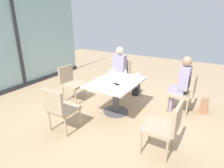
% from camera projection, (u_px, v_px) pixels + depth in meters
% --- Properties ---
extents(ground_plane, '(12.00, 12.00, 0.00)m').
position_uv_depth(ground_plane, '(116.00, 112.00, 4.22)').
color(ground_plane, tan).
extents(window_wall_backdrop, '(4.64, 0.10, 2.70)m').
position_uv_depth(window_wall_backdrop, '(18.00, 46.00, 5.32)').
color(window_wall_backdrop, '#96B7BC').
rests_on(window_wall_backdrop, ground_plane).
extents(dining_table_main, '(1.25, 0.92, 0.73)m').
position_uv_depth(dining_table_main, '(116.00, 89.00, 4.03)').
color(dining_table_main, silver).
rests_on(dining_table_main, ground_plane).
extents(chair_far_right, '(0.50, 0.46, 0.87)m').
position_uv_depth(chair_far_right, '(120.00, 74.00, 5.21)').
color(chair_far_right, tan).
rests_on(chair_far_right, ground_plane).
extents(chair_front_right, '(0.46, 0.50, 0.87)m').
position_uv_depth(chair_front_right, '(185.00, 91.00, 4.05)').
color(chair_front_right, tan).
rests_on(chair_front_right, ground_plane).
extents(chair_near_window, '(0.46, 0.51, 0.87)m').
position_uv_depth(chair_near_window, '(71.00, 81.00, 4.66)').
color(chair_near_window, tan).
rests_on(chair_near_window, ground_plane).
extents(chair_front_left, '(0.46, 0.50, 0.87)m').
position_uv_depth(chair_front_left, '(166.00, 125.00, 2.81)').
color(chair_front_left, tan).
rests_on(chair_front_left, ground_plane).
extents(chair_far_left, '(0.50, 0.46, 0.87)m').
position_uv_depth(chair_far_left, '(60.00, 107.00, 3.36)').
color(chair_far_left, tan).
rests_on(chair_far_left, ground_plane).
extents(person_far_right, '(0.39, 0.34, 1.26)m').
position_uv_depth(person_far_right, '(118.00, 68.00, 5.05)').
color(person_far_right, '#9E93B7').
rests_on(person_far_right, ground_plane).
extents(person_front_right, '(0.34, 0.39, 1.26)m').
position_uv_depth(person_front_right, '(181.00, 82.00, 4.03)').
color(person_front_right, '#9E93B7').
rests_on(person_front_right, ground_plane).
extents(wine_glass_0, '(0.07, 0.07, 0.18)m').
position_uv_depth(wine_glass_0, '(114.00, 69.00, 4.41)').
color(wine_glass_0, silver).
rests_on(wine_glass_0, dining_table_main).
extents(wine_glass_1, '(0.07, 0.07, 0.18)m').
position_uv_depth(wine_glass_1, '(126.00, 73.00, 4.04)').
color(wine_glass_1, silver).
rests_on(wine_glass_1, dining_table_main).
extents(wine_glass_2, '(0.07, 0.07, 0.18)m').
position_uv_depth(wine_glass_2, '(112.00, 81.00, 3.58)').
color(wine_glass_2, silver).
rests_on(wine_glass_2, dining_table_main).
extents(wine_glass_3, '(0.07, 0.07, 0.18)m').
position_uv_depth(wine_glass_3, '(125.00, 71.00, 4.24)').
color(wine_glass_3, silver).
rests_on(wine_glass_3, dining_table_main).
extents(wine_glass_4, '(0.07, 0.07, 0.18)m').
position_uv_depth(wine_glass_4, '(114.00, 74.00, 3.99)').
color(wine_glass_4, silver).
rests_on(wine_glass_4, dining_table_main).
extents(wine_glass_5, '(0.07, 0.07, 0.18)m').
position_uv_depth(wine_glass_5, '(111.00, 71.00, 4.20)').
color(wine_glass_5, silver).
rests_on(wine_glass_5, dining_table_main).
extents(coffee_cup, '(0.08, 0.08, 0.09)m').
position_uv_depth(coffee_cup, '(138.00, 75.00, 4.22)').
color(coffee_cup, white).
rests_on(coffee_cup, dining_table_main).
extents(cell_phone_on_table, '(0.12, 0.16, 0.01)m').
position_uv_depth(cell_phone_on_table, '(117.00, 84.00, 3.79)').
color(cell_phone_on_table, black).
rests_on(cell_phone_on_table, dining_table_main).
extents(handbag_0, '(0.32, 0.21, 0.28)m').
position_uv_depth(handbag_0, '(136.00, 89.00, 5.12)').
color(handbag_0, '#232328').
rests_on(handbag_0, ground_plane).
extents(handbag_1, '(0.30, 0.17, 0.28)m').
position_uv_depth(handbag_1, '(204.00, 106.00, 4.18)').
color(handbag_1, '#A3704C').
rests_on(handbag_1, ground_plane).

